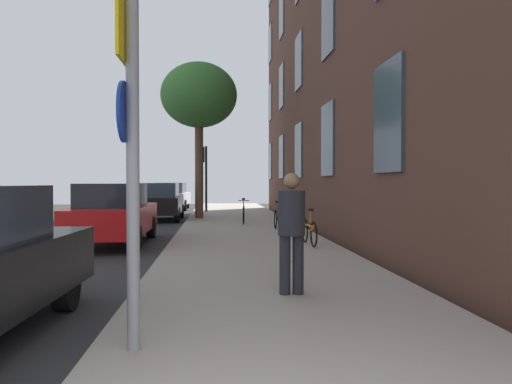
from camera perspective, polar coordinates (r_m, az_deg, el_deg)
name	(u,v)px	position (r m, az deg, el deg)	size (l,w,h in m)	color
ground_plane	(139,231)	(17.37, -13.28, -4.39)	(41.80, 41.80, 0.00)	#332D28
road_asphalt	(76,231)	(17.80, -20.00, -4.28)	(7.00, 38.00, 0.01)	#2D2D30
sidewalk	(242,228)	(17.19, -1.64, -4.22)	(4.20, 38.00, 0.12)	#9E9389
sign_post	(130,135)	(4.70, -14.29, 6.35)	(0.15, 0.60, 3.46)	gray
traffic_light	(204,167)	(26.23, -5.99, 2.92)	(0.43, 0.24, 3.44)	black
tree_near	(199,96)	(21.80, -6.58, 10.87)	(3.28, 3.28, 6.68)	brown
bicycle_0	(309,231)	(12.30, 6.14, -4.45)	(0.42, 1.57, 0.91)	black
bicycle_1	(295,223)	(14.56, 4.56, -3.55)	(0.49, 1.70, 0.91)	black
bicycle_2	(277,217)	(16.94, 2.47, -2.89)	(0.54, 1.63, 0.91)	black
bicycle_3	(244,214)	(18.54, -1.43, -2.49)	(0.42, 1.62, 0.95)	black
pedestrian_0	(292,225)	(6.85, 4.11, -3.82)	(0.53, 0.53, 1.67)	#26262D
car_1	(114,213)	(13.65, -16.02, -2.36)	(1.77, 4.50, 1.62)	red
car_2	(160,201)	(21.85, -11.03, -1.04)	(1.90, 4.00, 1.62)	black
car_3	(172,196)	(30.16, -9.67, -0.44)	(2.03, 4.53, 1.62)	silver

